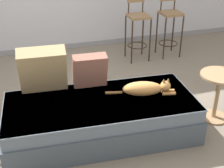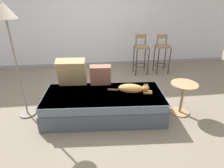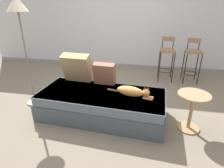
# 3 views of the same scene
# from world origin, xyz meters

# --- Properties ---
(ground_plane) EXTENTS (16.00, 16.00, 0.00)m
(ground_plane) POSITION_xyz_m (0.00, 0.00, 0.00)
(ground_plane) COLOR slate
(ground_plane) RESTS_ON ground
(wall_back_panel) EXTENTS (8.00, 0.10, 2.60)m
(wall_back_panel) POSITION_xyz_m (0.00, 2.25, 1.30)
(wall_back_panel) COLOR silver
(wall_back_panel) RESTS_ON ground
(wall_baseboard_trim) EXTENTS (8.00, 0.02, 0.09)m
(wall_baseboard_trim) POSITION_xyz_m (0.00, 2.20, 0.04)
(wall_baseboard_trim) COLOR gray
(wall_baseboard_trim) RESTS_ON ground
(couch) EXTENTS (2.03, 1.00, 0.42)m
(couch) POSITION_xyz_m (0.00, -0.40, 0.21)
(couch) COLOR #44505B
(couch) RESTS_ON ground
(throw_pillow_corner) EXTENTS (0.51, 0.34, 0.52)m
(throw_pillow_corner) POSITION_xyz_m (-0.52, -0.03, 0.68)
(throw_pillow_corner) COLOR tan
(throw_pillow_corner) RESTS_ON couch
(throw_pillow_middle) EXTENTS (0.38, 0.22, 0.38)m
(throw_pillow_middle) POSITION_xyz_m (-0.03, -0.06, 0.61)
(throw_pillow_middle) COLOR #936051
(throw_pillow_middle) RESTS_ON couch
(cat) EXTENTS (0.73, 0.27, 0.19)m
(cat) POSITION_xyz_m (0.48, -0.42, 0.50)
(cat) COLOR tan
(cat) RESTS_ON couch
(bar_stool_near_window) EXTENTS (0.33, 0.33, 1.01)m
(bar_stool_near_window) POSITION_xyz_m (1.11, 1.42, 0.57)
(bar_stool_near_window) COLOR #2D2319
(bar_stool_near_window) RESTS_ON ground
(bar_stool_by_doorway) EXTENTS (0.33, 0.33, 0.99)m
(bar_stool_by_doorway) POSITION_xyz_m (1.67, 1.42, 0.56)
(bar_stool_by_doorway) COLOR #2D2319
(bar_stool_by_doorway) RESTS_ON ground
(side_table) EXTENTS (0.44, 0.44, 0.57)m
(side_table) POSITION_xyz_m (1.34, -0.49, 0.37)
(side_table) COLOR tan
(side_table) RESTS_ON ground
(floor_lamp) EXTENTS (0.32, 0.32, 1.81)m
(floor_lamp) POSITION_xyz_m (-1.33, -0.21, 1.53)
(floor_lamp) COLOR slate
(floor_lamp) RESTS_ON ground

